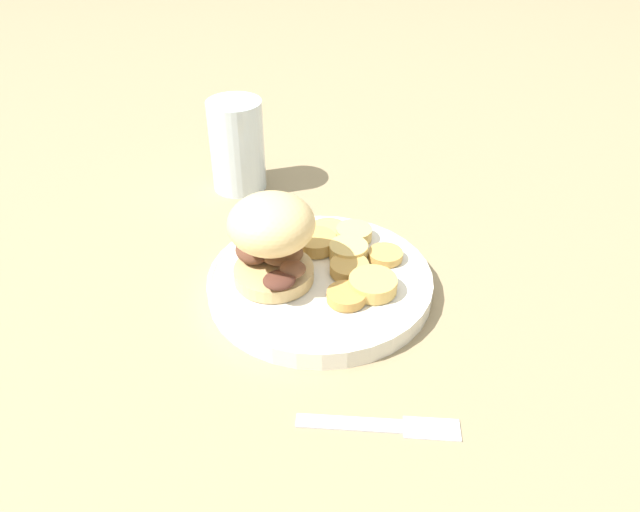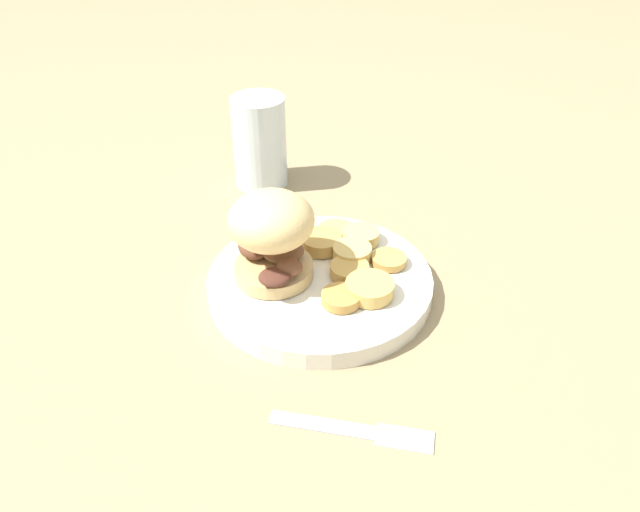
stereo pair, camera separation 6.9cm
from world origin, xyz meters
name	(u,v)px [view 1 (the left image)]	position (x,y,z in m)	size (l,w,h in m)	color
ground_plane	(320,290)	(0.00, 0.00, 0.00)	(4.00, 4.00, 0.00)	#937F5B
dinner_plate	(320,281)	(0.00, 0.00, 0.01)	(0.25, 0.25, 0.02)	white
sandwich	(272,237)	(0.04, -0.03, 0.08)	(0.09, 0.11, 0.10)	tan
potato_round_0	(346,249)	(-0.05, 0.00, 0.03)	(0.05, 0.05, 0.02)	#DBB766
potato_round_1	(385,255)	(-0.08, 0.03, 0.03)	(0.04, 0.04, 0.01)	tan
potato_round_2	(373,284)	(-0.02, 0.06, 0.03)	(0.05, 0.05, 0.02)	tan
potato_round_3	(346,296)	(0.01, 0.05, 0.03)	(0.04, 0.04, 0.01)	#BC8942
potato_round_4	(354,233)	(-0.08, -0.02, 0.03)	(0.04, 0.04, 0.01)	#DBB766
potato_round_5	(316,242)	(-0.03, -0.04, 0.03)	(0.05, 0.05, 0.02)	tan
potato_round_6	(349,268)	(-0.02, 0.02, 0.03)	(0.04, 0.04, 0.01)	tan
potato_round_7	(329,231)	(-0.06, -0.05, 0.03)	(0.05, 0.05, 0.01)	tan
fork	(381,425)	(0.10, 0.17, 0.00)	(0.11, 0.13, 0.00)	silver
drinking_glass	(237,145)	(-0.09, -0.26, 0.06)	(0.08, 0.08, 0.13)	silver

